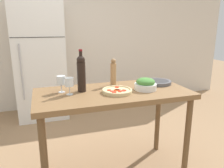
{
  "coord_description": "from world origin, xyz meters",
  "views": [
    {
      "loc": [
        -0.62,
        -1.85,
        1.48
      ],
      "look_at": [
        0.0,
        0.03,
        0.95
      ],
      "focal_mm": 35.0,
      "sensor_mm": 36.0,
      "label": 1
    }
  ],
  "objects_px": {
    "wine_glass_far": "(61,81)",
    "pepper_mill": "(113,73)",
    "salad_bowl": "(145,84)",
    "cast_iron_skillet": "(158,82)",
    "wine_bottle": "(81,73)",
    "wine_glass_near": "(69,83)",
    "homemade_pizza": "(117,91)",
    "refrigerator": "(40,62)"
  },
  "relations": [
    {
      "from": "wine_glass_far",
      "to": "pepper_mill",
      "type": "relative_size",
      "value": 0.56
    },
    {
      "from": "wine_glass_far",
      "to": "salad_bowl",
      "type": "relative_size",
      "value": 0.73
    },
    {
      "from": "pepper_mill",
      "to": "cast_iron_skillet",
      "type": "xyz_separation_m",
      "value": [
        0.46,
        -0.1,
        -0.11
      ]
    },
    {
      "from": "wine_bottle",
      "to": "wine_glass_far",
      "type": "distance_m",
      "value": 0.2
    },
    {
      "from": "wine_glass_near",
      "to": "salad_bowl",
      "type": "relative_size",
      "value": 0.73
    },
    {
      "from": "wine_bottle",
      "to": "wine_glass_far",
      "type": "xyz_separation_m",
      "value": [
        -0.18,
        0.03,
        -0.07
      ]
    },
    {
      "from": "wine_glass_near",
      "to": "homemade_pizza",
      "type": "height_order",
      "value": "wine_glass_near"
    },
    {
      "from": "refrigerator",
      "to": "wine_glass_near",
      "type": "height_order",
      "value": "refrigerator"
    },
    {
      "from": "refrigerator",
      "to": "cast_iron_skillet",
      "type": "xyz_separation_m",
      "value": [
        1.16,
        -1.75,
        -0.01
      ]
    },
    {
      "from": "salad_bowl",
      "to": "wine_glass_near",
      "type": "bearing_deg",
      "value": 174.57
    },
    {
      "from": "wine_bottle",
      "to": "homemade_pizza",
      "type": "xyz_separation_m",
      "value": [
        0.3,
        -0.14,
        -0.16
      ]
    },
    {
      "from": "wine_bottle",
      "to": "wine_glass_far",
      "type": "height_order",
      "value": "wine_bottle"
    },
    {
      "from": "wine_glass_near",
      "to": "cast_iron_skillet",
      "type": "bearing_deg",
      "value": 5.38
    },
    {
      "from": "wine_bottle",
      "to": "pepper_mill",
      "type": "bearing_deg",
      "value": 19.0
    },
    {
      "from": "wine_bottle",
      "to": "cast_iron_skillet",
      "type": "xyz_separation_m",
      "value": [
        0.81,
        0.02,
        -0.16
      ]
    },
    {
      "from": "homemade_pizza",
      "to": "cast_iron_skillet",
      "type": "relative_size",
      "value": 0.76
    },
    {
      "from": "wine_glass_far",
      "to": "homemade_pizza",
      "type": "xyz_separation_m",
      "value": [
        0.48,
        -0.17,
        -0.09
      ]
    },
    {
      "from": "wine_glass_far",
      "to": "salad_bowl",
      "type": "xyz_separation_m",
      "value": [
        0.77,
        -0.16,
        -0.06
      ]
    },
    {
      "from": "pepper_mill",
      "to": "salad_bowl",
      "type": "height_order",
      "value": "pepper_mill"
    },
    {
      "from": "refrigerator",
      "to": "wine_bottle",
      "type": "relative_size",
      "value": 4.73
    },
    {
      "from": "refrigerator",
      "to": "wine_glass_near",
      "type": "bearing_deg",
      "value": -82.77
    },
    {
      "from": "wine_bottle",
      "to": "cast_iron_skillet",
      "type": "height_order",
      "value": "wine_bottle"
    },
    {
      "from": "refrigerator",
      "to": "wine_glass_far",
      "type": "height_order",
      "value": "refrigerator"
    },
    {
      "from": "homemade_pizza",
      "to": "cast_iron_skillet",
      "type": "distance_m",
      "value": 0.54
    },
    {
      "from": "pepper_mill",
      "to": "homemade_pizza",
      "type": "distance_m",
      "value": 0.29
    },
    {
      "from": "pepper_mill",
      "to": "homemade_pizza",
      "type": "relative_size",
      "value": 0.99
    },
    {
      "from": "refrigerator",
      "to": "salad_bowl",
      "type": "relative_size",
      "value": 8.76
    },
    {
      "from": "wine_bottle",
      "to": "wine_glass_near",
      "type": "height_order",
      "value": "wine_bottle"
    },
    {
      "from": "wine_bottle",
      "to": "salad_bowl",
      "type": "bearing_deg",
      "value": -12.64
    },
    {
      "from": "wine_glass_near",
      "to": "refrigerator",
      "type": "bearing_deg",
      "value": 97.23
    },
    {
      "from": "refrigerator",
      "to": "cast_iron_skillet",
      "type": "distance_m",
      "value": 2.1
    },
    {
      "from": "wine_bottle",
      "to": "homemade_pizza",
      "type": "distance_m",
      "value": 0.36
    },
    {
      "from": "pepper_mill",
      "to": "homemade_pizza",
      "type": "bearing_deg",
      "value": -101.07
    },
    {
      "from": "refrigerator",
      "to": "homemade_pizza",
      "type": "relative_size",
      "value": 6.65
    },
    {
      "from": "wine_bottle",
      "to": "salad_bowl",
      "type": "height_order",
      "value": "wine_bottle"
    },
    {
      "from": "refrigerator",
      "to": "wine_glass_near",
      "type": "distance_m",
      "value": 1.85
    },
    {
      "from": "pepper_mill",
      "to": "wine_glass_far",
      "type": "bearing_deg",
      "value": -170.45
    },
    {
      "from": "wine_bottle",
      "to": "wine_glass_near",
      "type": "relative_size",
      "value": 2.53
    },
    {
      "from": "salad_bowl",
      "to": "cast_iron_skillet",
      "type": "bearing_deg",
      "value": 34.42
    },
    {
      "from": "wine_glass_near",
      "to": "homemade_pizza",
      "type": "relative_size",
      "value": 0.55
    },
    {
      "from": "cast_iron_skillet",
      "to": "homemade_pizza",
      "type": "bearing_deg",
      "value": -162.45
    },
    {
      "from": "wine_glass_near",
      "to": "pepper_mill",
      "type": "height_order",
      "value": "pepper_mill"
    }
  ]
}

